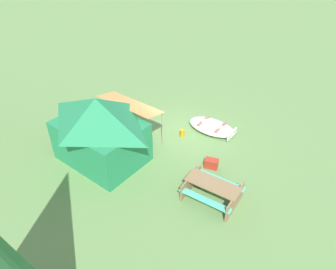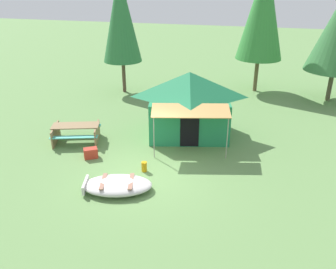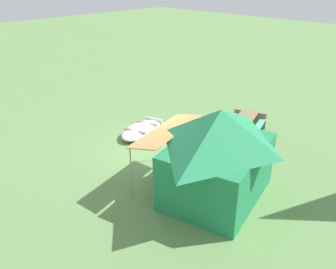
# 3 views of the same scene
# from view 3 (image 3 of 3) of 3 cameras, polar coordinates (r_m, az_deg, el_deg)

# --- Properties ---
(ground_plane) EXTENTS (80.00, 80.00, 0.00)m
(ground_plane) POSITION_cam_3_polar(r_m,az_deg,el_deg) (13.79, -2.52, -2.46)
(ground_plane) COLOR #628A4D
(beached_rowboat) EXTENTS (2.54, 1.84, 0.38)m
(beached_rowboat) POSITION_cam_3_polar(r_m,az_deg,el_deg) (15.00, -4.28, 0.73)
(beached_rowboat) COLOR silver
(beached_rowboat) RESTS_ON ground_plane
(canvas_cabin_tent) EXTENTS (4.09, 4.25, 2.84)m
(canvas_cabin_tent) POSITION_cam_3_polar(r_m,az_deg,el_deg) (10.52, 8.07, -2.95)
(canvas_cabin_tent) COLOR #238250
(canvas_cabin_tent) RESTS_ON ground_plane
(picnic_table) EXTENTS (2.28, 1.96, 0.76)m
(picnic_table) POSITION_cam_3_polar(r_m,az_deg,el_deg) (15.25, 12.24, 1.78)
(picnic_table) COLOR olive
(picnic_table) RESTS_ON ground_plane
(cooler_box) EXTENTS (0.62, 0.55, 0.40)m
(cooler_box) POSITION_cam_3_polar(r_m,az_deg,el_deg) (15.06, 5.79, 0.76)
(cooler_box) COLOR #B33122
(cooler_box) RESTS_ON ground_plane
(fuel_can) EXTENTS (0.20, 0.20, 0.37)m
(fuel_can) POSITION_cam_3_polar(r_m,az_deg,el_deg) (13.78, -1.85, -1.59)
(fuel_can) COLOR orange
(fuel_can) RESTS_ON ground_plane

